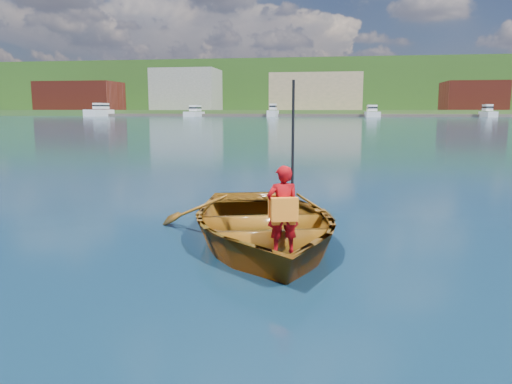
# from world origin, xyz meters

# --- Properties ---
(ground) EXTENTS (600.00, 600.00, 0.00)m
(ground) POSITION_xyz_m (0.00, 0.00, 0.00)
(ground) COLOR #182C48
(ground) RESTS_ON ground
(rowboat) EXTENTS (4.17, 5.02, 0.90)m
(rowboat) POSITION_xyz_m (0.45, 0.42, 0.30)
(rowboat) COLOR brown
(rowboat) RESTS_ON ground
(child_paddler) EXTENTS (0.48, 0.42, 2.21)m
(child_paddler) POSITION_xyz_m (0.85, -0.40, 0.68)
(child_paddler) COLOR #A1070D
(child_paddler) RESTS_ON ground
(shoreline) EXTENTS (400.00, 140.00, 22.00)m
(shoreline) POSITION_xyz_m (0.00, 236.61, 10.32)
(shoreline) COLOR #395426
(shoreline) RESTS_ON ground
(dock) EXTENTS (160.03, 5.79, 0.80)m
(dock) POSITION_xyz_m (6.62, 148.00, 0.40)
(dock) COLOR #51463E
(dock) RESTS_ON ground
(waterfront_buildings) EXTENTS (202.00, 16.00, 14.00)m
(waterfront_buildings) POSITION_xyz_m (-7.74, 165.00, 7.74)
(waterfront_buildings) COLOR brown
(waterfront_buildings) RESTS_ON ground
(marina_yachts) EXTENTS (148.01, 13.80, 4.38)m
(marina_yachts) POSITION_xyz_m (-11.55, 143.34, 1.34)
(marina_yachts) COLOR silver
(marina_yachts) RESTS_ON ground
(hillside_trees) EXTENTS (306.40, 74.64, 24.46)m
(hillside_trees) POSITION_xyz_m (24.64, 250.66, 20.56)
(hillside_trees) COLOR #382314
(hillside_trees) RESTS_ON ground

